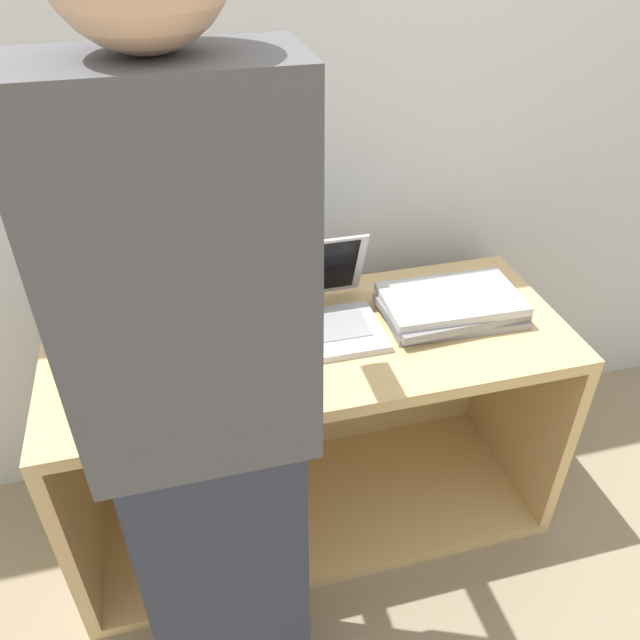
{
  "coord_description": "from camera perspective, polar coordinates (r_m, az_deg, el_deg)",
  "views": [
    {
      "loc": [
        -0.32,
        -1.02,
        1.72
      ],
      "look_at": [
        0.0,
        0.2,
        0.83
      ],
      "focal_mm": 35.0,
      "sensor_mm": 36.0,
      "label": 1
    }
  ],
  "objects": [
    {
      "name": "ground_plane",
      "position": [
        2.02,
        1.53,
        -22.86
      ],
      "size": [
        12.0,
        12.0,
        0.0
      ],
      "primitive_type": "plane",
      "color": "gray"
    },
    {
      "name": "wall_back",
      "position": [
        1.79,
        -4.0,
        18.51
      ],
      "size": [
        8.0,
        0.05,
        2.4
      ],
      "color": "silver",
      "rests_on": "ground_plane"
    },
    {
      "name": "cart",
      "position": [
        1.96,
        -1.16,
        -8.76
      ],
      "size": [
        1.41,
        0.57,
        0.71
      ],
      "color": "tan",
      "rests_on": "ground_plane"
    },
    {
      "name": "laptop_open",
      "position": [
        1.69,
        -1.16,
        0.59
      ],
      "size": [
        0.38,
        0.31,
        0.23
      ],
      "color": "#B7B7BC",
      "rests_on": "cart"
    },
    {
      "name": "laptop_stack_left",
      "position": [
        1.63,
        -14.74,
        -2.84
      ],
      "size": [
        0.39,
        0.24,
        0.07
      ],
      "color": "slate",
      "rests_on": "cart"
    },
    {
      "name": "laptop_stack_right",
      "position": [
        1.78,
        11.89,
        1.27
      ],
      "size": [
        0.4,
        0.25,
        0.07
      ],
      "color": "gray",
      "rests_on": "cart"
    },
    {
      "name": "person",
      "position": [
        1.19,
        -10.55,
        -9.03
      ],
      "size": [
        0.4,
        0.54,
        1.77
      ],
      "color": "#2D3342",
      "rests_on": "ground_plane"
    }
  ]
}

